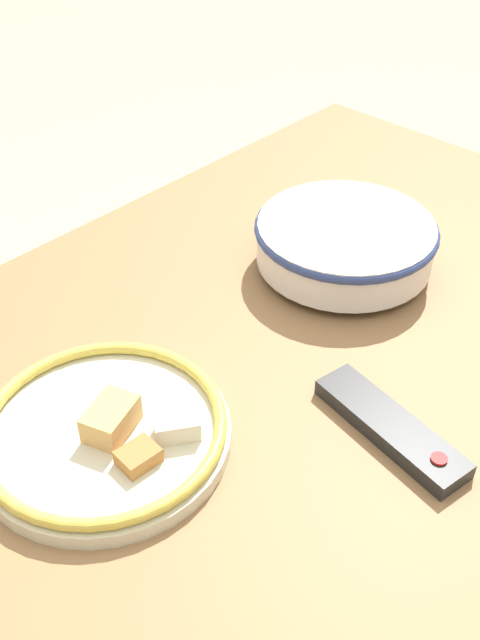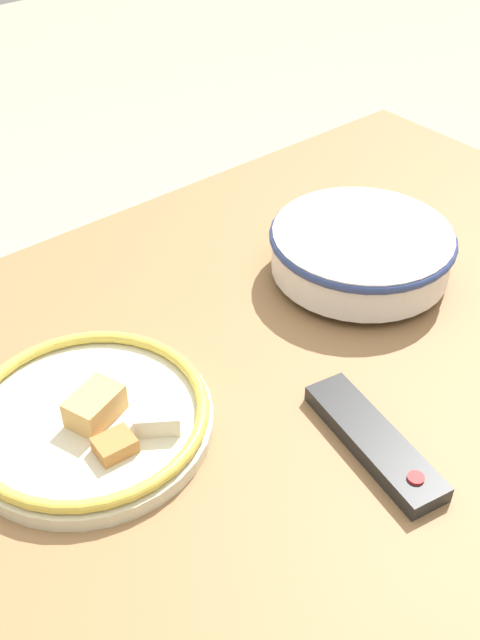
{
  "view_description": "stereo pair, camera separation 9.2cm",
  "coord_description": "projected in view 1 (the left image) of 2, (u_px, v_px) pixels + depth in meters",
  "views": [
    {
      "loc": [
        0.5,
        0.43,
        1.35
      ],
      "look_at": [
        -0.02,
        -0.06,
        0.77
      ],
      "focal_mm": 42.0,
      "sensor_mm": 36.0,
      "label": 1
    },
    {
      "loc": [
        0.43,
        0.49,
        1.35
      ],
      "look_at": [
        -0.02,
        -0.06,
        0.77
      ],
      "focal_mm": 42.0,
      "sensor_mm": 36.0,
      "label": 2
    }
  ],
  "objects": [
    {
      "name": "noodle_bowl",
      "position": [
        345.0,
        242.0,
        1.05
      ],
      "size": [
        0.26,
        0.26,
        0.07
      ],
      "color": "silver",
      "rests_on": "dining_table"
    },
    {
      "name": "dining_table",
      "position": [
        264.0,
        421.0,
        0.95
      ],
      "size": [
        1.4,
        0.86,
        0.73
      ],
      "color": "olive",
      "rests_on": "ground_plane"
    },
    {
      "name": "tv_remote",
      "position": [
        390.0,
        427.0,
        0.82
      ],
      "size": [
        0.08,
        0.2,
        0.02
      ],
      "rotation": [
        0.0,
        0.0,
        6.1
      ],
      "color": "black",
      "rests_on": "dining_table"
    },
    {
      "name": "food_plate",
      "position": [
        106.0,
        431.0,
        0.81
      ],
      "size": [
        0.28,
        0.28,
        0.05
      ],
      "color": "beige",
      "rests_on": "dining_table"
    }
  ]
}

